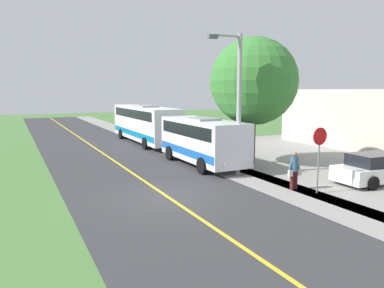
{
  "coord_description": "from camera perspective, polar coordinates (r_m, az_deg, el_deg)",
  "views": [
    {
      "loc": [
        5.71,
        13.98,
        4.46
      ],
      "look_at": [
        -3.5,
        -4.69,
        1.4
      ],
      "focal_mm": 34.42,
      "sensor_mm": 36.0,
      "label": 1
    }
  ],
  "objects": [
    {
      "name": "ground_plane",
      "position": [
        15.75,
        -3.92,
        -8.11
      ],
      "size": [
        120.0,
        120.0,
        0.0
      ],
      "primitive_type": "plane",
      "color": "#477238"
    },
    {
      "name": "road_surface",
      "position": [
        15.74,
        -3.92,
        -8.1
      ],
      "size": [
        8.0,
        100.0,
        0.01
      ],
      "primitive_type": "cube",
      "color": "#333335",
      "rests_on": "ground"
    },
    {
      "name": "sidewalk",
      "position": [
        18.28,
        11.41,
        -5.91
      ],
      "size": [
        2.4,
        100.0,
        0.01
      ],
      "primitive_type": "cube",
      "color": "gray",
      "rests_on": "ground"
    },
    {
      "name": "road_centre_line",
      "position": [
        15.74,
        -3.92,
        -8.08
      ],
      "size": [
        0.16,
        100.0,
        0.0
      ],
      "primitive_type": "cube",
      "color": "gold",
      "rests_on": "ground"
    },
    {
      "name": "shuttle_bus_front",
      "position": [
        21.98,
        1.6,
        0.78
      ],
      "size": [
        2.6,
        7.31,
        2.83
      ],
      "color": "white",
      "rests_on": "ground"
    },
    {
      "name": "transit_bus_rear",
      "position": [
        31.48,
        -7.32,
        3.36
      ],
      "size": [
        2.58,
        11.05,
        3.19
      ],
      "color": "white",
      "rests_on": "ground"
    },
    {
      "name": "pedestrian_with_bags",
      "position": [
        17.16,
        15.57,
        -3.8
      ],
      "size": [
        0.72,
        0.34,
        1.74
      ],
      "color": "#4C1919",
      "rests_on": "ground"
    },
    {
      "name": "stop_sign",
      "position": [
        16.72,
        19.12,
        -0.69
      ],
      "size": [
        0.76,
        0.07,
        2.88
      ],
      "color": "slate",
      "rests_on": "ground"
    },
    {
      "name": "street_light_pole",
      "position": [
        19.33,
        6.97,
        7.09
      ],
      "size": [
        1.97,
        0.24,
        7.3
      ],
      "color": "#9E9EA3",
      "rests_on": "ground"
    },
    {
      "name": "parked_car_near",
      "position": [
        19.94,
        26.68,
        -3.45
      ],
      "size": [
        4.46,
        2.13,
        1.45
      ],
      "color": "white",
      "rests_on": "ground"
    },
    {
      "name": "tree_curbside",
      "position": [
        22.48,
        9.55,
        9.54
      ],
      "size": [
        5.21,
        5.21,
        7.58
      ],
      "color": "#4C3826",
      "rests_on": "ground"
    }
  ]
}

